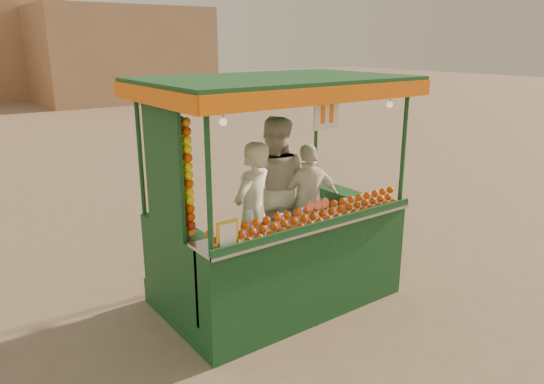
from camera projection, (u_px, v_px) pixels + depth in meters
ground at (277, 301)px, 6.58m from camera, size 90.00×90.00×0.00m
building_right at (121, 54)px, 28.40m from camera, size 9.00×6.00×5.00m
juice_cart at (276, 236)px, 6.27m from camera, size 3.11×2.02×2.83m
vendor_left at (253, 212)px, 6.24m from camera, size 0.75×0.63×1.75m
vendor_middle at (274, 188)px, 6.90m from camera, size 1.20×1.18×1.95m
vendor_right at (309, 201)px, 6.93m from camera, size 1.00×0.61×1.59m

